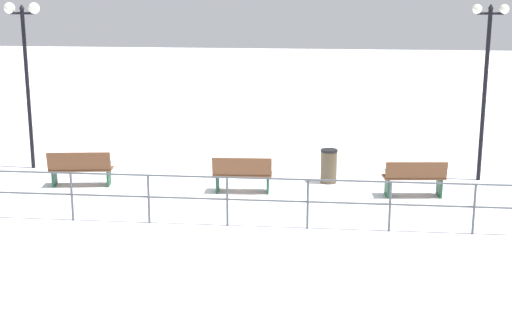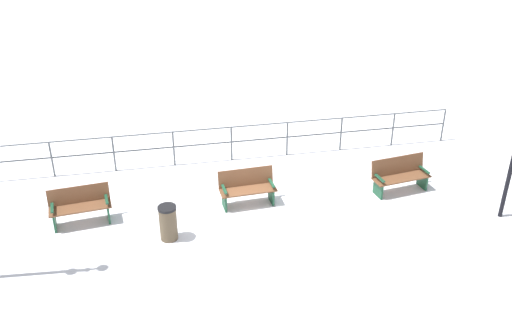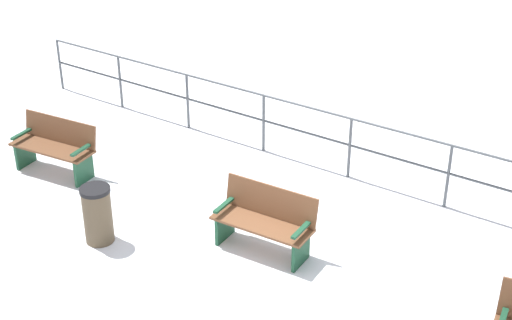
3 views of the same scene
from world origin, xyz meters
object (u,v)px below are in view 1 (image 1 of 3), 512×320
object	(u,v)px
bench_second	(242,174)
lamppost_middle	(25,45)
lamppost_near	(487,62)
trash_bin	(329,166)
bench_nearest	(414,178)
bench_third	(80,168)

from	to	relation	value
bench_second	lamppost_middle	xyz separation A→B (m)	(1.85, 6.11, 2.92)
lamppost_near	trash_bin	bearing A→B (deg)	99.95
bench_second	trash_bin	bearing A→B (deg)	-63.90
bench_nearest	lamppost_middle	world-z (taller)	lamppost_middle
bench_third	trash_bin	bearing A→B (deg)	-88.84
bench_third	lamppost_near	size ratio (longest dim) A/B	0.36
lamppost_middle	lamppost_near	bearing A→B (deg)	-90.00
trash_bin	bench_nearest	bearing A→B (deg)	-118.28
bench_third	trash_bin	xyz separation A→B (m)	(1.03, -6.23, -0.03)
bench_second	bench_third	size ratio (longest dim) A/B	0.90
bench_second	lamppost_near	size ratio (longest dim) A/B	0.33
lamppost_near	lamppost_middle	size ratio (longest dim) A/B	1.00
lamppost_middle	bench_second	bearing A→B (deg)	-106.85
bench_second	lamppost_middle	distance (m)	7.02
lamppost_near	trash_bin	distance (m)	4.77
bench_second	trash_bin	world-z (taller)	bench_second
bench_nearest	lamppost_near	xyz separation A→B (m)	(1.79, -1.85, 2.61)
bench_third	trash_bin	size ratio (longest dim) A/B	1.86
bench_second	lamppost_middle	size ratio (longest dim) A/B	0.33
bench_third	bench_second	bearing A→B (deg)	-100.11
bench_nearest	trash_bin	bearing A→B (deg)	55.36
bench_nearest	trash_bin	xyz separation A→B (m)	(1.10, 2.05, -0.04)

